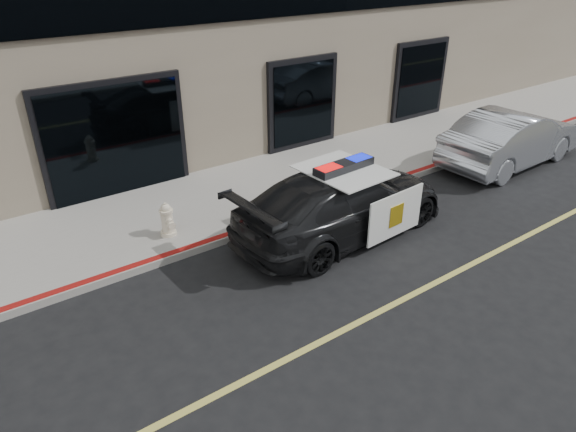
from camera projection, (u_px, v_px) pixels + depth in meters
ground at (339, 333)px, 8.24m from camera, size 120.00×120.00×0.00m
sidewalk_n at (192, 208)px, 11.98m from camera, size 60.00×3.50×0.15m
police_car at (342, 202)px, 10.76m from camera, size 2.62×5.24×1.64m
silver_sedan at (512, 138)px, 14.21m from camera, size 1.91×4.79×1.55m
fire_hydrant at (167, 220)px, 10.57m from camera, size 0.33×0.46×0.73m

